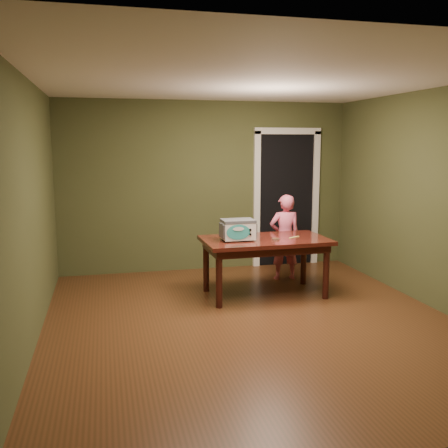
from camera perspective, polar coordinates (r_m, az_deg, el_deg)
The scene contains 8 objects.
floor at distance 5.63m, azimuth 3.32°, elevation -11.17°, with size 5.00×5.00×0.00m, color #512C17.
room_shell at distance 5.28m, azimuth 3.49°, elevation 6.47°, with size 4.52×5.02×2.61m.
doorway at distance 8.38m, azimuth 6.40°, elevation 2.96°, with size 1.10×0.66×2.25m.
dining_table at distance 6.45m, azimuth 4.70°, elevation -2.53°, with size 1.62×0.93×0.75m.
toy_oven at distance 6.27m, azimuth 1.60°, elevation -0.57°, with size 0.43×0.30×0.27m.
baking_pan at distance 6.34m, azimuth 5.92°, elevation -1.71°, with size 0.10×0.10×0.02m.
spatula at distance 6.54m, azimuth 8.03°, elevation -1.49°, with size 0.18×0.03×0.01m, color #EADE65.
child at distance 7.25m, azimuth 6.95°, elevation -1.50°, with size 0.45×0.30×1.24m, color #E55E7C.
Camera 1 is at (-1.54, -5.05, 1.96)m, focal length 40.00 mm.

